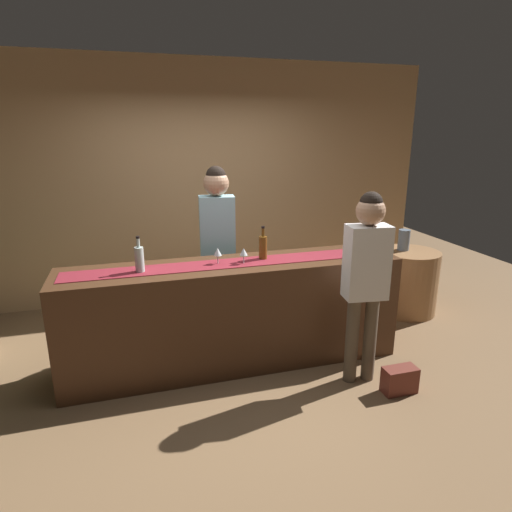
% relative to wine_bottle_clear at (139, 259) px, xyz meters
% --- Properties ---
extents(ground_plane, '(10.00, 10.00, 0.00)m').
position_rel_wine_bottle_clear_xyz_m(ground_plane, '(0.79, 0.02, -1.08)').
color(ground_plane, brown).
extents(back_wall, '(6.00, 0.12, 2.90)m').
position_rel_wine_bottle_clear_xyz_m(back_wall, '(0.79, 1.92, 0.37)').
color(back_wall, tan).
rests_on(back_wall, ground).
extents(bar_counter, '(2.99, 0.60, 0.96)m').
position_rel_wine_bottle_clear_xyz_m(bar_counter, '(0.79, 0.02, -0.59)').
color(bar_counter, '#472B19').
rests_on(bar_counter, ground).
extents(counter_runner_cloth, '(2.84, 0.28, 0.01)m').
position_rel_wine_bottle_clear_xyz_m(counter_runner_cloth, '(0.79, 0.02, -0.11)').
color(counter_runner_cloth, maroon).
rests_on(counter_runner_cloth, bar_counter).
extents(wine_bottle_clear, '(0.07, 0.07, 0.30)m').
position_rel_wine_bottle_clear_xyz_m(wine_bottle_clear, '(0.00, 0.00, 0.00)').
color(wine_bottle_clear, '#B2C6C1').
rests_on(wine_bottle_clear, bar_counter).
extents(wine_bottle_amber, '(0.07, 0.07, 0.30)m').
position_rel_wine_bottle_clear_xyz_m(wine_bottle_amber, '(1.07, 0.07, 0.00)').
color(wine_bottle_amber, brown).
rests_on(wine_bottle_amber, bar_counter).
extents(wine_glass_near_customer, '(0.07, 0.07, 0.14)m').
position_rel_wine_bottle_clear_xyz_m(wine_glass_near_customer, '(0.87, -0.02, -0.01)').
color(wine_glass_near_customer, silver).
rests_on(wine_glass_near_customer, bar_counter).
extents(wine_glass_mid_counter, '(0.07, 0.07, 0.14)m').
position_rel_wine_bottle_clear_xyz_m(wine_glass_mid_counter, '(0.65, 0.04, -0.01)').
color(wine_glass_mid_counter, silver).
rests_on(wine_glass_mid_counter, bar_counter).
extents(bartender, '(0.36, 0.25, 1.76)m').
position_rel_wine_bottle_clear_xyz_m(bartender, '(0.76, 0.60, 0.02)').
color(bartender, '#26262B').
rests_on(bartender, ground).
extents(customer_sipping, '(0.36, 0.24, 1.63)m').
position_rel_wine_bottle_clear_xyz_m(customer_sipping, '(1.75, -0.56, -0.08)').
color(customer_sipping, brown).
rests_on(customer_sipping, ground).
extents(round_side_table, '(0.68, 0.68, 0.74)m').
position_rel_wine_bottle_clear_xyz_m(round_side_table, '(3.01, 0.60, -0.71)').
color(round_side_table, '#996B42').
rests_on(round_side_table, ground).
extents(vase_on_side_table, '(0.13, 0.13, 0.24)m').
position_rel_wine_bottle_clear_xyz_m(vase_on_side_table, '(2.96, 0.67, -0.22)').
color(vase_on_side_table, slate).
rests_on(vase_on_side_table, round_side_table).
extents(handbag, '(0.28, 0.14, 0.22)m').
position_rel_wine_bottle_clear_xyz_m(handbag, '(1.97, -0.83, -0.97)').
color(handbag, brown).
rests_on(handbag, ground).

